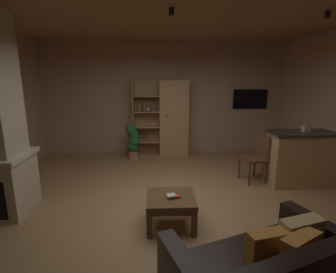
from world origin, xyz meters
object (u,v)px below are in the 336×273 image
object	(u,v)px
coffee_table	(171,202)
table_book_0	(176,196)
kitchen_bar_counter	(307,158)
dining_chair	(257,155)
potted_floor_plant	(133,141)
tissue_box	(306,129)
wall_mounted_tv	(250,99)
bookshelf_cabinet	(170,119)
table_book_1	(171,195)

from	to	relation	value
coffee_table	table_book_0	bearing A→B (deg)	-20.98
kitchen_bar_counter	dining_chair	xyz separation A→B (m)	(-0.88, 0.18, 0.02)
coffee_table	potted_floor_plant	world-z (taller)	potted_floor_plant
tissue_box	potted_floor_plant	distance (m)	3.77
tissue_box	wall_mounted_tv	world-z (taller)	wall_mounted_tv
bookshelf_cabinet	wall_mounted_tv	size ratio (longest dim) A/B	2.16
dining_chair	potted_floor_plant	world-z (taller)	dining_chair
potted_floor_plant	bookshelf_cabinet	bearing A→B (deg)	17.75
table_book_0	dining_chair	size ratio (longest dim) A/B	0.11
kitchen_bar_counter	coffee_table	size ratio (longest dim) A/B	2.24
table_book_1	potted_floor_plant	xyz separation A→B (m)	(-0.78, 3.00, 0.01)
bookshelf_cabinet	potted_floor_plant	bearing A→B (deg)	-162.25
potted_floor_plant	wall_mounted_tv	size ratio (longest dim) A/B	0.99
bookshelf_cabinet	dining_chair	world-z (taller)	bookshelf_cabinet
coffee_table	table_book_1	world-z (taller)	table_book_1
coffee_table	potted_floor_plant	distance (m)	3.07
bookshelf_cabinet	potted_floor_plant	size ratio (longest dim) A/B	2.17
bookshelf_cabinet	tissue_box	xyz separation A→B (m)	(2.39, -1.97, 0.12)
tissue_box	potted_floor_plant	size ratio (longest dim) A/B	0.14
table_book_1	dining_chair	size ratio (longest dim) A/B	0.12
tissue_box	kitchen_bar_counter	bearing A→B (deg)	0.74
table_book_0	dining_chair	bearing A→B (deg)	41.63
bookshelf_cabinet	dining_chair	size ratio (longest dim) A/B	2.09
dining_chair	wall_mounted_tv	xyz separation A→B (m)	(0.53, 2.00, 0.91)
tissue_box	potted_floor_plant	world-z (taller)	tissue_box
bookshelf_cabinet	coffee_table	distance (m)	3.33
coffee_table	table_book_0	size ratio (longest dim) A/B	6.31
bookshelf_cabinet	table_book_1	xyz separation A→B (m)	(-0.16, -3.30, -0.49)
coffee_table	table_book_0	world-z (taller)	table_book_0
wall_mounted_tv	dining_chair	bearing A→B (deg)	-104.82
table_book_0	coffee_table	bearing A→B (deg)	159.02
potted_floor_plant	tissue_box	bearing A→B (deg)	-26.73
bookshelf_cabinet	kitchen_bar_counter	bearing A→B (deg)	-38.55
table_book_0	potted_floor_plant	world-z (taller)	potted_floor_plant
bookshelf_cabinet	coffee_table	size ratio (longest dim) A/B	2.98
bookshelf_cabinet	table_book_0	bearing A→B (deg)	-91.64
kitchen_bar_counter	coffee_table	distance (m)	2.94
table_book_0	table_book_1	world-z (taller)	table_book_1
coffee_table	table_book_0	xyz separation A→B (m)	(0.07, -0.03, 0.10)
coffee_table	wall_mounted_tv	size ratio (longest dim) A/B	0.72
potted_floor_plant	wall_mounted_tv	world-z (taller)	wall_mounted_tv
tissue_box	wall_mounted_tv	bearing A→B (deg)	96.98
kitchen_bar_counter	potted_floor_plant	distance (m)	3.79
kitchen_bar_counter	tissue_box	bearing A→B (deg)	-179.26
table_book_1	table_book_0	bearing A→B (deg)	13.28
bookshelf_cabinet	table_book_1	distance (m)	3.34
bookshelf_cabinet	kitchen_bar_counter	world-z (taller)	bookshelf_cabinet
coffee_table	table_book_1	xyz separation A→B (m)	(0.01, -0.04, 0.12)
table_book_0	tissue_box	bearing A→B (deg)	27.96
tissue_box	dining_chair	xyz separation A→B (m)	(-0.80, 0.18, -0.54)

